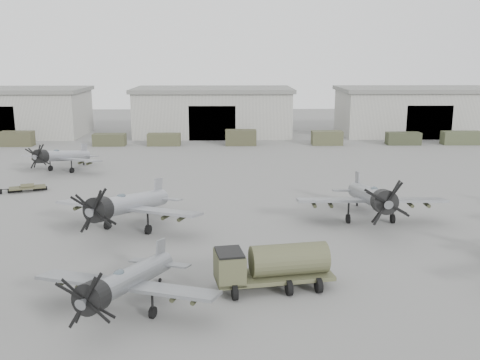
# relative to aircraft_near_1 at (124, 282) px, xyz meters

# --- Properties ---
(ground) EXTENTS (220.00, 220.00, 0.00)m
(ground) POSITION_rel_aircraft_near_1_xyz_m (3.18, 9.01, -2.02)
(ground) COLOR slate
(ground) RESTS_ON ground
(hangar_left) EXTENTS (29.00, 14.80, 8.70)m
(hangar_left) POSITION_rel_aircraft_near_1_xyz_m (-34.82, 70.97, 2.35)
(hangar_left) COLOR #AFAEA4
(hangar_left) RESTS_ON ground
(hangar_center) EXTENTS (29.00, 14.80, 8.70)m
(hangar_center) POSITION_rel_aircraft_near_1_xyz_m (3.18, 70.97, 2.35)
(hangar_center) COLOR #AFAEA4
(hangar_center) RESTS_ON ground
(hangar_right) EXTENTS (29.00, 14.80, 8.70)m
(hangar_right) POSITION_rel_aircraft_near_1_xyz_m (41.18, 70.97, 2.35)
(hangar_right) COLOR #AFAEA4
(hangar_right) RESTS_ON ground
(support_truck_1) EXTENTS (5.20, 2.20, 2.42)m
(support_truck_1) POSITION_rel_aircraft_near_1_xyz_m (-28.64, 59.01, -0.81)
(support_truck_1) COLOR #403F2A
(support_truck_1) RESTS_ON ground
(support_truck_2) EXTENTS (5.25, 2.20, 1.98)m
(support_truck_2) POSITION_rel_aircraft_near_1_xyz_m (-13.58, 59.01, -1.03)
(support_truck_2) COLOR #3E3F29
(support_truck_2) RESTS_ON ground
(support_truck_3) EXTENTS (5.38, 2.20, 1.98)m
(support_truck_3) POSITION_rel_aircraft_near_1_xyz_m (-4.63, 59.01, -1.03)
(support_truck_3) COLOR #43442C
(support_truck_3) RESTS_ON ground
(support_truck_4) EXTENTS (5.09, 2.20, 2.55)m
(support_truck_4) POSITION_rel_aircraft_near_1_xyz_m (8.03, 59.01, -0.74)
(support_truck_4) COLOR #3D3D28
(support_truck_4) RESTS_ON ground
(support_truck_5) EXTENTS (5.05, 2.20, 2.31)m
(support_truck_5) POSITION_rel_aircraft_near_1_xyz_m (22.34, 59.01, -0.87)
(support_truck_5) COLOR #44452D
(support_truck_5) RESTS_ON ground
(support_truck_6) EXTENTS (5.56, 2.20, 2.05)m
(support_truck_6) POSITION_rel_aircraft_near_1_xyz_m (35.10, 59.01, -0.99)
(support_truck_6) COLOR #333824
(support_truck_6) RESTS_ON ground
(support_truck_7) EXTENTS (6.52, 2.20, 2.18)m
(support_truck_7) POSITION_rel_aircraft_near_1_xyz_m (44.90, 59.01, -0.93)
(support_truck_7) COLOR #3F452D
(support_truck_7) RESTS_ON ground
(aircraft_near_1) EXTENTS (11.08, 9.97, 4.44)m
(aircraft_near_1) POSITION_rel_aircraft_near_1_xyz_m (0.00, 0.00, 0.00)
(aircraft_near_1) COLOR gray
(aircraft_near_1) RESTS_ON ground
(aircraft_mid_1) EXTENTS (12.94, 11.67, 5.22)m
(aircraft_mid_1) POSITION_rel_aircraft_near_1_xyz_m (-2.65, 14.84, 0.36)
(aircraft_mid_1) COLOR #96999F
(aircraft_mid_1) RESTS_ON ground
(aircraft_mid_2) EXTENTS (13.13, 11.82, 5.28)m
(aircraft_mid_2) POSITION_rel_aircraft_near_1_xyz_m (18.62, 16.73, 0.38)
(aircraft_mid_2) COLOR gray
(aircraft_mid_2) RESTS_ON ground
(aircraft_far_0) EXTENTS (11.02, 9.97, 4.48)m
(aircraft_far_0) POSITION_rel_aircraft_near_1_xyz_m (-15.51, 38.81, 0.02)
(aircraft_far_0) COLOR #97999F
(aircraft_far_0) RESTS_ON ground
(fuel_tanker) EXTENTS (7.83, 4.36, 2.90)m
(fuel_tanker) POSITION_rel_aircraft_near_1_xyz_m (8.76, 3.43, -0.35)
(fuel_tanker) COLOR #484A30
(fuel_tanker) RESTS_ON ground
(tug_trailer) EXTENTS (6.56, 3.48, 1.32)m
(tug_trailer) POSITION_rel_aircraft_near_1_xyz_m (-18.27, 28.03, -1.52)
(tug_trailer) COLOR #42412B
(tug_trailer) RESTS_ON ground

